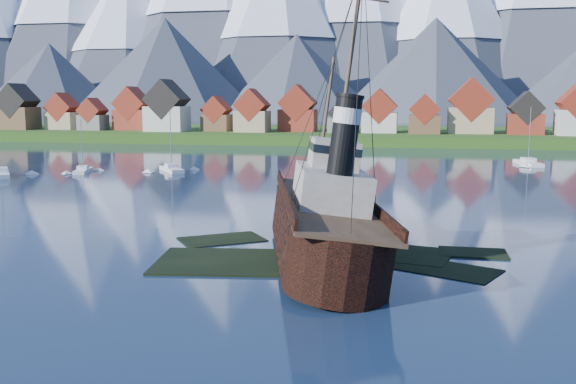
% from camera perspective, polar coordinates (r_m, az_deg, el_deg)
% --- Properties ---
extents(ground, '(1400.00, 1400.00, 0.00)m').
position_cam_1_polar(ground, '(56.42, 1.11, -5.97)').
color(ground, '#182843').
rests_on(ground, ground).
extents(shoal, '(31.71, 21.24, 1.14)m').
position_cam_1_polar(shoal, '(58.29, 3.21, -5.86)').
color(shoal, black).
rests_on(shoal, ground).
extents(shore_bank, '(600.00, 80.00, 3.20)m').
position_cam_1_polar(shore_bank, '(224.45, 8.85, 4.69)').
color(shore_bank, '#1B3F12').
rests_on(shore_bank, ground).
extents(seawall, '(600.00, 2.50, 2.00)m').
position_cam_1_polar(seawall, '(186.58, 8.33, 3.98)').
color(seawall, '#3F3D38').
rests_on(seawall, ground).
extents(town, '(250.96, 16.69, 17.30)m').
position_cam_1_polar(town, '(210.44, -0.43, 7.00)').
color(town, maroon).
rests_on(town, ground).
extents(mountains, '(965.00, 340.00, 205.00)m').
position_cam_1_polar(mountains, '(540.45, 10.51, 16.24)').
color(mountains, '#2D333D').
rests_on(mountains, ground).
extents(tugboat_wreck, '(7.64, 32.91, 26.08)m').
position_cam_1_polar(tugboat_wreck, '(57.58, 3.04, -2.36)').
color(tugboat_wreck, black).
rests_on(tugboat_wreck, ground).
extents(sailboat_a, '(4.62, 8.81, 10.45)m').
position_cam_1_polar(sailboat_a, '(127.62, -17.76, 1.78)').
color(sailboat_a, white).
rests_on(sailboat_a, ground).
extents(sailboat_c, '(7.57, 9.03, 12.24)m').
position_cam_1_polar(sailboat_c, '(125.19, -10.32, 1.95)').
color(sailboat_c, white).
rests_on(sailboat_c, ground).
extents(sailboat_e, '(4.81, 11.24, 12.66)m').
position_cam_1_polar(sailboat_e, '(144.04, 20.56, 2.37)').
color(sailboat_e, white).
rests_on(sailboat_e, ground).
extents(sailboat_f, '(8.67, 10.35, 12.75)m').
position_cam_1_polar(sailboat_f, '(126.90, -24.18, 1.43)').
color(sailboat_f, white).
rests_on(sailboat_f, ground).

